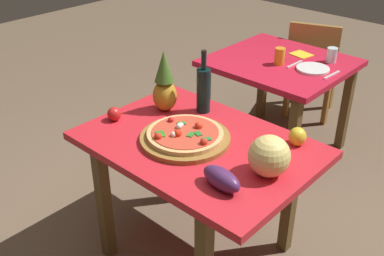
# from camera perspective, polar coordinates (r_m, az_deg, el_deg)

# --- Properties ---
(ground_plane) EXTENTS (10.00, 10.00, 0.00)m
(ground_plane) POSITION_cam_1_polar(r_m,az_deg,el_deg) (2.71, 0.67, -14.90)
(ground_plane) COLOR brown
(display_table) EXTENTS (1.14, 0.80, 0.73)m
(display_table) POSITION_cam_1_polar(r_m,az_deg,el_deg) (2.32, 0.76, -3.72)
(display_table) COLOR brown
(display_table) RESTS_ON ground_plane
(background_table) EXTENTS (0.91, 0.85, 0.73)m
(background_table) POSITION_cam_1_polar(r_m,az_deg,el_deg) (3.36, 10.75, 6.53)
(background_table) COLOR brown
(background_table) RESTS_ON ground_plane
(dining_chair) EXTENTS (0.51, 0.51, 0.85)m
(dining_chair) POSITION_cam_1_polar(r_m,az_deg,el_deg) (3.98, 14.72, 7.66)
(dining_chair) COLOR olive
(dining_chair) RESTS_ON ground_plane
(pizza_board) EXTENTS (0.45, 0.45, 0.02)m
(pizza_board) POSITION_cam_1_polar(r_m,az_deg,el_deg) (2.27, -0.85, -1.28)
(pizza_board) COLOR olive
(pizza_board) RESTS_ON display_table
(pizza) EXTENTS (0.38, 0.38, 0.06)m
(pizza) POSITION_cam_1_polar(r_m,az_deg,el_deg) (2.25, -0.89, -0.71)
(pizza) COLOR #DFAA67
(pizza) RESTS_ON pizza_board
(wine_bottle) EXTENTS (0.08, 0.08, 0.35)m
(wine_bottle) POSITION_cam_1_polar(r_m,az_deg,el_deg) (2.49, 1.43, 4.85)
(wine_bottle) COLOR black
(wine_bottle) RESTS_ON display_table
(pineapple_left) EXTENTS (0.13, 0.13, 0.34)m
(pineapple_left) POSITION_cam_1_polar(r_m,az_deg,el_deg) (2.50, -3.43, 5.41)
(pineapple_left) COLOR #B78424
(pineapple_left) RESTS_ON display_table
(melon) EXTENTS (0.19, 0.19, 0.19)m
(melon) POSITION_cam_1_polar(r_m,az_deg,el_deg) (2.01, 9.63, -3.39)
(melon) COLOR #E5CF71
(melon) RESTS_ON display_table
(bell_pepper) EXTENTS (0.09, 0.09, 0.09)m
(bell_pepper) POSITION_cam_1_polar(r_m,az_deg,el_deg) (2.28, 12.95, -1.05)
(bell_pepper) COLOR yellow
(bell_pepper) RESTS_ON display_table
(eggplant) EXTENTS (0.21, 0.11, 0.09)m
(eggplant) POSITION_cam_1_polar(r_m,az_deg,el_deg) (1.93, 3.68, -6.30)
(eggplant) COLOR #4E2657
(eggplant) RESTS_ON display_table
(tomato_beside_pepper) EXTENTS (0.06, 0.06, 0.06)m
(tomato_beside_pepper) POSITION_cam_1_polar(r_m,az_deg,el_deg) (2.23, 9.96, -1.69)
(tomato_beside_pepper) COLOR red
(tomato_beside_pepper) RESTS_ON display_table
(tomato_near_board) EXTENTS (0.08, 0.08, 0.08)m
(tomato_near_board) POSITION_cam_1_polar(r_m,az_deg,el_deg) (2.47, -9.63, 1.74)
(tomato_near_board) COLOR red
(tomato_near_board) RESTS_ON display_table
(drinking_glass_juice) EXTENTS (0.07, 0.07, 0.12)m
(drinking_glass_juice) POSITION_cam_1_polar(r_m,az_deg,el_deg) (3.23, 10.83, 8.75)
(drinking_glass_juice) COLOR orange
(drinking_glass_juice) RESTS_ON background_table
(drinking_glass_water) EXTENTS (0.07, 0.07, 0.10)m
(drinking_glass_water) POSITION_cam_1_polar(r_m,az_deg,el_deg) (3.35, 16.95, 8.66)
(drinking_glass_water) COLOR silver
(drinking_glass_water) RESTS_ON background_table
(dinner_plate) EXTENTS (0.22, 0.22, 0.02)m
(dinner_plate) POSITION_cam_1_polar(r_m,az_deg,el_deg) (3.20, 14.77, 7.12)
(dinner_plate) COLOR white
(dinner_plate) RESTS_ON background_table
(fork_utensil) EXTENTS (0.02, 0.18, 0.01)m
(fork_utensil) POSITION_cam_1_polar(r_m,az_deg,el_deg) (3.26, 12.62, 7.74)
(fork_utensil) COLOR silver
(fork_utensil) RESTS_ON background_table
(knife_utensil) EXTENTS (0.03, 0.18, 0.01)m
(knife_utensil) POSITION_cam_1_polar(r_m,az_deg,el_deg) (3.14, 16.98, 6.32)
(knife_utensil) COLOR silver
(knife_utensil) RESTS_ON background_table
(napkin_folded) EXTENTS (0.16, 0.14, 0.01)m
(napkin_folded) POSITION_cam_1_polar(r_m,az_deg,el_deg) (3.46, 13.42, 8.87)
(napkin_folded) COLOR yellow
(napkin_folded) RESTS_ON background_table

